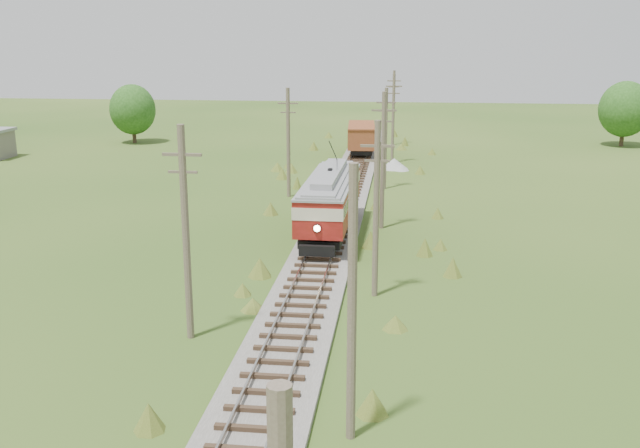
# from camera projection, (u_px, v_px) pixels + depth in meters

# --- Properties ---
(railbed_main) EXTENTS (3.60, 96.00, 0.57)m
(railbed_main) POSITION_uv_depth(u_px,v_px,m) (338.00, 213.00, 50.74)
(railbed_main) COLOR #605B54
(railbed_main) RESTS_ON ground
(streetcar) EXTENTS (3.02, 12.44, 5.66)m
(streetcar) POSITION_uv_depth(u_px,v_px,m) (330.00, 197.00, 44.78)
(streetcar) COLOR black
(streetcar) RESTS_ON ground
(gondola) EXTENTS (3.30, 8.72, 2.85)m
(gondola) POSITION_uv_depth(u_px,v_px,m) (361.00, 137.00, 76.27)
(gondola) COLOR black
(gondola) RESTS_ON ground
(gravel_pile) EXTENTS (2.82, 3.00, 1.03)m
(gravel_pile) POSITION_uv_depth(u_px,v_px,m) (395.00, 164.00, 69.02)
(gravel_pile) COLOR gray
(gravel_pile) RESTS_ON ground
(utility_pole_r_1) EXTENTS (0.30, 0.30, 8.80)m
(utility_pole_r_1) POSITION_uv_depth(u_px,v_px,m) (352.00, 307.00, 21.46)
(utility_pole_r_1) COLOR brown
(utility_pole_r_1) RESTS_ON ground
(utility_pole_r_2) EXTENTS (1.60, 0.30, 8.60)m
(utility_pole_r_2) POSITION_uv_depth(u_px,v_px,m) (376.00, 208.00, 33.92)
(utility_pole_r_2) COLOR brown
(utility_pole_r_2) RESTS_ON ground
(utility_pole_r_3) EXTENTS (1.60, 0.30, 9.00)m
(utility_pole_r_3) POSITION_uv_depth(u_px,v_px,m) (383.00, 160.00, 46.38)
(utility_pole_r_3) COLOR brown
(utility_pole_r_3) RESTS_ON ground
(utility_pole_r_4) EXTENTS (1.60, 0.30, 8.40)m
(utility_pole_r_4) POSITION_uv_depth(u_px,v_px,m) (385.00, 138.00, 58.98)
(utility_pole_r_4) COLOR brown
(utility_pole_r_4) RESTS_ON ground
(utility_pole_r_5) EXTENTS (1.60, 0.30, 8.90)m
(utility_pole_r_5) POSITION_uv_depth(u_px,v_px,m) (393.00, 118.00, 71.36)
(utility_pole_r_5) COLOR brown
(utility_pole_r_5) RESTS_ON ground
(utility_pole_r_6) EXTENTS (1.60, 0.30, 8.70)m
(utility_pole_r_6) POSITION_uv_depth(u_px,v_px,m) (393.00, 107.00, 83.91)
(utility_pole_r_6) COLOR brown
(utility_pole_r_6) RESTS_ON ground
(utility_pole_l_a) EXTENTS (1.60, 0.30, 9.00)m
(utility_pole_l_a) POSITION_uv_depth(u_px,v_px,m) (186.00, 232.00, 28.95)
(utility_pole_l_a) COLOR brown
(utility_pole_l_a) RESTS_ON ground
(utility_pole_l_b) EXTENTS (1.60, 0.30, 8.60)m
(utility_pole_l_b) POSITION_uv_depth(u_px,v_px,m) (288.00, 142.00, 55.95)
(utility_pole_l_b) COLOR brown
(utility_pole_l_b) RESTS_ON ground
(tree_mid_a) EXTENTS (5.46, 5.46, 7.03)m
(tree_mid_a) POSITION_uv_depth(u_px,v_px,m) (133.00, 110.00, 85.62)
(tree_mid_a) COLOR #38281C
(tree_mid_a) RESTS_ON ground
(tree_mid_b) EXTENTS (5.88, 5.88, 7.57)m
(tree_mid_b) POSITION_uv_depth(u_px,v_px,m) (625.00, 109.00, 82.83)
(tree_mid_b) COLOR #38281C
(tree_mid_b) RESTS_ON ground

